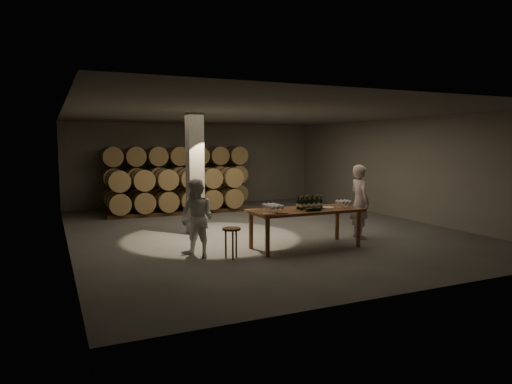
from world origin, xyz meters
name	(u,v)px	position (x,y,z in m)	size (l,w,h in m)	color
room	(195,174)	(-1.80, 0.20, 1.60)	(12.00, 12.00, 12.00)	#4F4D4A
tasting_table	(305,214)	(0.00, -2.50, 0.80)	(2.60, 1.10, 0.90)	brown
barrel_stack_back	(177,176)	(-0.96, 5.20, 1.20)	(5.48, 0.95, 2.31)	brown
barrel_stack_front	(177,190)	(-1.35, 3.80, 0.83)	(4.70, 0.95, 1.57)	brown
bottle_cluster	(310,204)	(0.10, -2.52, 1.02)	(0.60, 0.23, 0.32)	black
lying_bottles	(314,209)	(0.01, -2.85, 0.94)	(0.47, 0.08, 0.08)	black
glass_cluster_left	(273,206)	(-0.90, -2.63, 1.03)	(0.31, 0.53, 0.18)	silver
glass_cluster_right	(344,202)	(0.99, -2.60, 1.03)	(0.31, 0.31, 0.18)	silver
plate	(328,208)	(0.59, -2.54, 0.91)	(0.30, 0.30, 0.02)	white
notebook_near	(281,213)	(-0.84, -2.88, 0.92)	(0.23, 0.18, 0.03)	brown
notebook_corner	(268,214)	(-1.15, -2.86, 0.91)	(0.24, 0.31, 0.03)	brown
pen	(286,213)	(-0.72, -2.92, 0.91)	(0.01, 0.01, 0.14)	black
stool	(232,233)	(-1.92, -2.72, 0.53)	(0.39, 0.39, 0.65)	brown
person_man	(360,202)	(1.81, -2.14, 0.94)	(0.68, 0.45, 1.87)	beige
person_woman	(197,218)	(-2.53, -2.29, 0.83)	(0.81, 0.63, 1.66)	white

